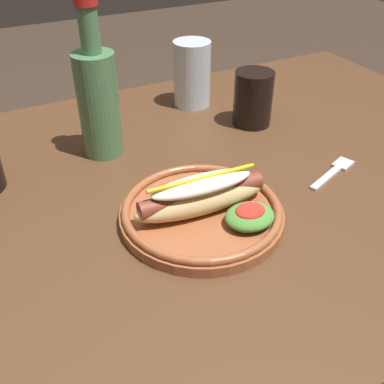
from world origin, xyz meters
name	(u,v)px	position (x,y,z in m)	size (l,w,h in m)	color
dining_table	(201,226)	(0.00, 0.00, 0.63)	(1.24, 0.82, 0.74)	#51331E
hot_dog_plate	(204,208)	(-0.05, -0.10, 0.76)	(0.24, 0.24, 0.08)	#9E5633
fork	(334,171)	(0.20, -0.09, 0.74)	(0.12, 0.06, 0.00)	silver
water_cup	(192,74)	(0.12, 0.26, 0.81)	(0.08, 0.08, 0.13)	silver
extra_cup	(253,98)	(0.18, 0.13, 0.79)	(0.08, 0.08, 0.11)	black
glass_bottle	(98,99)	(-0.12, 0.15, 0.84)	(0.07, 0.07, 0.26)	#4C7F51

